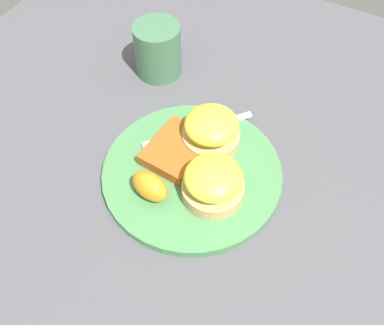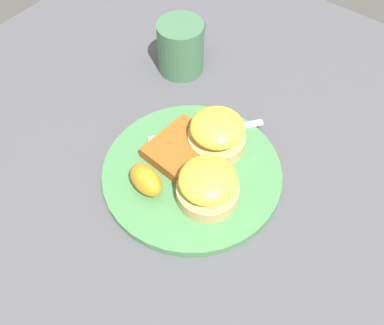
{
  "view_description": "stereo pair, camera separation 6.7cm",
  "coord_description": "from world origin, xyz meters",
  "px_view_note": "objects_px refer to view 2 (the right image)",
  "views": [
    {
      "loc": [
        -0.35,
        -0.19,
        0.57
      ],
      "look_at": [
        0.0,
        0.0,
        0.03
      ],
      "focal_mm": 42.0,
      "sensor_mm": 36.0,
      "label": 1
    },
    {
      "loc": [
        -0.32,
        -0.25,
        0.57
      ],
      "look_at": [
        0.0,
        0.0,
        0.03
      ],
      "focal_mm": 42.0,
      "sensor_mm": 36.0,
      "label": 2
    }
  ],
  "objects_px": {
    "orange_wedge": "(146,180)",
    "cup": "(181,47)",
    "hashbrown_patty": "(181,148)",
    "sandwich_benedict_left": "(208,185)",
    "sandwich_benedict_right": "(218,134)",
    "fork": "(200,135)"
  },
  "relations": [
    {
      "from": "orange_wedge",
      "to": "cup",
      "type": "distance_m",
      "value": 0.29
    },
    {
      "from": "sandwich_benedict_left",
      "to": "cup",
      "type": "xyz_separation_m",
      "value": [
        0.21,
        0.22,
        0.0
      ]
    },
    {
      "from": "hashbrown_patty",
      "to": "fork",
      "type": "xyz_separation_m",
      "value": [
        0.05,
        -0.0,
        -0.01
      ]
    },
    {
      "from": "sandwich_benedict_right",
      "to": "cup",
      "type": "relative_size",
      "value": 0.8
    },
    {
      "from": "orange_wedge",
      "to": "sandwich_benedict_left",
      "type": "bearing_deg",
      "value": -60.96
    },
    {
      "from": "sandwich_benedict_right",
      "to": "fork",
      "type": "relative_size",
      "value": 0.57
    },
    {
      "from": "hashbrown_patty",
      "to": "cup",
      "type": "bearing_deg",
      "value": 38.51
    },
    {
      "from": "sandwich_benedict_left",
      "to": "orange_wedge",
      "type": "xyz_separation_m",
      "value": [
        -0.04,
        0.08,
        -0.01
      ]
    },
    {
      "from": "hashbrown_patty",
      "to": "sandwich_benedict_left",
      "type": "bearing_deg",
      "value": -116.16
    },
    {
      "from": "sandwich_benedict_left",
      "to": "sandwich_benedict_right",
      "type": "distance_m",
      "value": 0.1
    },
    {
      "from": "hashbrown_patty",
      "to": "cup",
      "type": "relative_size",
      "value": 0.88
    },
    {
      "from": "fork",
      "to": "cup",
      "type": "height_order",
      "value": "cup"
    },
    {
      "from": "sandwich_benedict_left",
      "to": "hashbrown_patty",
      "type": "height_order",
      "value": "sandwich_benedict_left"
    },
    {
      "from": "sandwich_benedict_right",
      "to": "cup",
      "type": "bearing_deg",
      "value": 54.64
    },
    {
      "from": "orange_wedge",
      "to": "sandwich_benedict_right",
      "type": "bearing_deg",
      "value": -14.91
    },
    {
      "from": "sandwich_benedict_left",
      "to": "sandwich_benedict_right",
      "type": "bearing_deg",
      "value": 27.3
    },
    {
      "from": "sandwich_benedict_left",
      "to": "fork",
      "type": "bearing_deg",
      "value": 42.94
    },
    {
      "from": "hashbrown_patty",
      "to": "orange_wedge",
      "type": "distance_m",
      "value": 0.09
    },
    {
      "from": "fork",
      "to": "hashbrown_patty",
      "type": "bearing_deg",
      "value": 175.79
    },
    {
      "from": "hashbrown_patty",
      "to": "cup",
      "type": "xyz_separation_m",
      "value": [
        0.17,
        0.13,
        0.02
      ]
    },
    {
      "from": "cup",
      "to": "sandwich_benedict_left",
      "type": "bearing_deg",
      "value": -133.88
    },
    {
      "from": "hashbrown_patty",
      "to": "cup",
      "type": "height_order",
      "value": "cup"
    }
  ]
}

